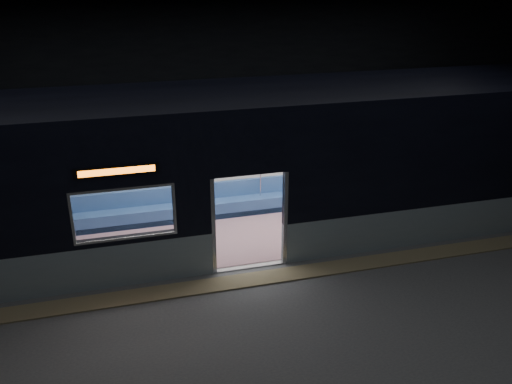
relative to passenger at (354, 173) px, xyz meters
name	(u,v)px	position (x,y,z in m)	size (l,w,h in m)	color
station_floor	(264,295)	(-3.44, -3.55, -0.83)	(24.00, 14.00, 0.01)	#47494C
station_envelope	(265,104)	(-3.44, -3.55, 2.84)	(24.00, 14.00, 5.00)	black
tactile_strip	(256,279)	(-3.44, -3.00, -0.81)	(22.80, 0.50, 0.03)	#8C7F59
metro_car	(232,160)	(-3.44, -1.00, 1.02)	(18.00, 3.04, 3.35)	#8C9DA7
passenger	(354,173)	(0.00, 0.00, 0.00)	(0.47, 0.76, 1.44)	black
handbag	(356,182)	(-0.04, -0.24, -0.13)	(0.30, 0.25, 0.15)	black
transit_map	(327,146)	(-0.67, 0.31, 0.69)	(1.12, 0.03, 0.73)	white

